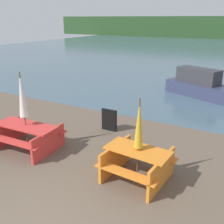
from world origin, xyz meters
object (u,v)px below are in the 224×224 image
at_px(picnic_table_orange, 138,161).
at_px(signboard, 109,120).
at_px(boat, 209,88).
at_px(picnic_table_red, 27,134).
at_px(umbrella_white, 22,95).
at_px(umbrella_gold, 139,124).

relative_size(picnic_table_orange, signboard, 2.14).
bearing_deg(picnic_table_orange, boat, 88.38).
relative_size(picnic_table_red, picnic_table_orange, 1.21).
distance_m(umbrella_white, signboard, 3.01).
relative_size(picnic_table_red, umbrella_white, 0.84).
bearing_deg(picnic_table_red, umbrella_gold, 2.54).
height_order(picnic_table_orange, boat, boat).
height_order(picnic_table_red, umbrella_white, umbrella_white).
bearing_deg(umbrella_white, umbrella_gold, 2.54).
relative_size(picnic_table_orange, boat, 0.33).
relative_size(picnic_table_red, boat, 0.40).
xyz_separation_m(picnic_table_red, umbrella_white, (0.00, 0.00, 1.17)).
distance_m(picnic_table_red, umbrella_gold, 3.59).
height_order(picnic_table_orange, signboard, picnic_table_orange).
xyz_separation_m(picnic_table_orange, boat, (0.22, 7.88, 0.03)).
distance_m(umbrella_gold, umbrella_white, 3.47).
bearing_deg(signboard, picnic_table_red, -121.88).
height_order(picnic_table_red, boat, boat).
xyz_separation_m(picnic_table_red, boat, (3.68, 8.03, 0.03)).
bearing_deg(umbrella_gold, signboard, 132.81).
bearing_deg(umbrella_white, picnic_table_red, -135.00).
height_order(boat, signboard, boat).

